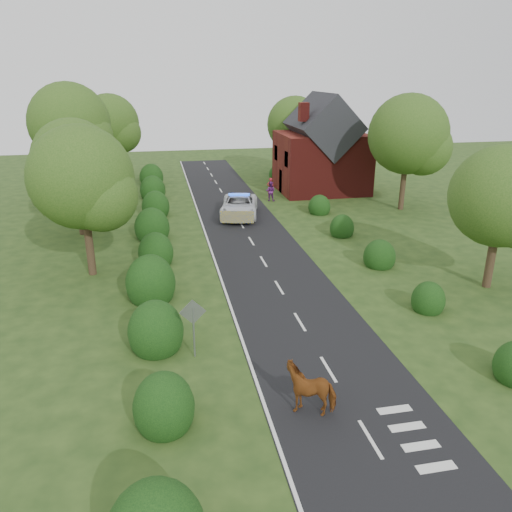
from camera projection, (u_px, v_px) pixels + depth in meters
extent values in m
plane|color=#243D16|center=(328.00, 370.00, 19.33)|extent=(120.00, 120.00, 0.00)
cube|color=black|center=(254.00, 246.00, 33.14)|extent=(6.00, 70.00, 0.02)
cube|color=white|center=(370.00, 439.00, 15.64)|extent=(0.12, 1.80, 0.01)
cube|color=white|center=(328.00, 369.00, 19.33)|extent=(0.12, 1.80, 0.01)
cube|color=white|center=(300.00, 322.00, 23.01)|extent=(0.12, 1.80, 0.01)
cube|color=white|center=(279.00, 287.00, 26.69)|extent=(0.12, 1.80, 0.01)
cube|color=white|center=(264.00, 261.00, 30.37)|extent=(0.12, 1.80, 0.01)
cube|color=white|center=(251.00, 241.00, 34.05)|extent=(0.12, 1.80, 0.01)
cube|color=white|center=(241.00, 225.00, 37.73)|extent=(0.12, 1.80, 0.01)
cube|color=white|center=(233.00, 211.00, 41.41)|extent=(0.12, 1.80, 0.01)
cube|color=white|center=(227.00, 200.00, 45.10)|extent=(0.12, 1.80, 0.01)
cube|color=white|center=(221.00, 190.00, 48.78)|extent=(0.12, 1.80, 0.01)
cube|color=white|center=(216.00, 182.00, 52.46)|extent=(0.12, 1.80, 0.01)
cube|color=white|center=(211.00, 175.00, 56.14)|extent=(0.12, 1.80, 0.01)
cube|color=white|center=(208.00, 169.00, 59.82)|extent=(0.12, 1.80, 0.01)
cube|color=white|center=(204.00, 163.00, 63.50)|extent=(0.12, 1.80, 0.01)
cube|color=white|center=(211.00, 249.00, 32.60)|extent=(0.12, 70.00, 0.01)
cube|color=white|center=(436.00, 467.00, 14.52)|extent=(1.20, 0.35, 0.01)
cube|color=white|center=(421.00, 446.00, 15.35)|extent=(1.20, 0.35, 0.01)
cube|color=white|center=(407.00, 427.00, 16.18)|extent=(1.20, 0.35, 0.01)
cube|color=white|center=(394.00, 410.00, 17.01)|extent=(1.20, 0.35, 0.01)
ellipsoid|color=black|center=(164.00, 407.00, 16.11)|extent=(2.00, 2.10, 2.40)
ellipsoid|color=black|center=(156.00, 332.00, 20.65)|extent=(2.30, 2.41, 2.70)
ellipsoid|color=black|center=(151.00, 283.00, 25.18)|extent=(2.50, 2.62, 3.00)
ellipsoid|color=black|center=(156.00, 253.00, 29.89)|extent=(2.10, 2.20, 2.50)
ellipsoid|color=black|center=(152.00, 228.00, 34.42)|extent=(2.40, 2.52, 2.80)
ellipsoid|color=black|center=(156.00, 207.00, 40.02)|extent=(2.20, 2.31, 2.60)
ellipsoid|color=black|center=(153.00, 190.00, 45.50)|extent=(2.30, 2.41, 2.70)
ellipsoid|color=black|center=(151.00, 177.00, 50.99)|extent=(2.40, 2.52, 2.80)
ellipsoid|color=black|center=(428.00, 300.00, 24.01)|extent=(1.60, 1.68, 1.90)
ellipsoid|color=black|center=(379.00, 257.00, 29.55)|extent=(1.90, 2.00, 2.10)
ellipsoid|color=black|center=(342.00, 228.00, 35.06)|extent=(1.70, 1.78, 2.00)
ellipsoid|color=black|center=(319.00, 207.00, 40.64)|extent=(1.80, 1.89, 2.00)
ellipsoid|color=black|center=(277.00, 175.00, 53.49)|extent=(1.70, 1.78, 2.00)
cylinder|color=#332316|center=(89.00, 241.00, 27.86)|extent=(0.44, 0.44, 3.96)
sphere|color=#244A15|center=(81.00, 177.00, 26.62)|extent=(5.60, 5.60, 5.60)
sphere|color=#506E25|center=(101.00, 195.00, 26.59)|extent=(3.92, 3.92, 3.92)
cylinder|color=#332316|center=(80.00, 209.00, 34.98)|extent=(0.44, 0.44, 3.74)
sphere|color=#244A15|center=(74.00, 160.00, 33.81)|extent=(5.60, 5.60, 5.60)
sphere|color=#506E25|center=(89.00, 173.00, 33.77)|extent=(3.92, 3.92, 3.92)
cylinder|color=#332316|center=(76.00, 175.00, 43.72)|extent=(0.44, 0.44, 4.84)
sphere|color=#244A15|center=(70.00, 123.00, 42.20)|extent=(6.80, 6.80, 6.80)
sphere|color=#506E25|center=(85.00, 137.00, 42.18)|extent=(4.76, 4.76, 4.76)
cylinder|color=#332316|center=(113.00, 159.00, 53.50)|extent=(0.44, 0.44, 4.18)
sphere|color=#244A15|center=(110.00, 123.00, 52.19)|extent=(6.00, 6.00, 6.00)
sphere|color=#506E25|center=(121.00, 133.00, 52.16)|extent=(4.20, 4.20, 4.20)
cylinder|color=#332316|center=(491.00, 256.00, 26.27)|extent=(0.44, 0.44, 3.52)
sphere|color=#244A15|center=(502.00, 196.00, 25.16)|extent=(5.20, 5.20, 5.20)
cylinder|color=#332316|center=(403.00, 183.00, 41.39)|extent=(0.44, 0.44, 4.40)
sphere|color=#244A15|center=(408.00, 134.00, 40.01)|extent=(6.40, 6.40, 6.40)
sphere|color=#506E25|center=(424.00, 147.00, 39.98)|extent=(4.48, 4.48, 4.48)
cylinder|color=#332316|center=(294.00, 158.00, 55.28)|extent=(0.44, 0.44, 3.96)
sphere|color=#244A15|center=(295.00, 124.00, 54.04)|extent=(6.00, 6.00, 6.00)
sphere|color=#506E25|center=(305.00, 133.00, 53.99)|extent=(4.20, 4.20, 4.20)
cylinder|color=gray|center=(194.00, 332.00, 19.88)|extent=(0.08, 0.08, 2.20)
cube|color=gray|center=(193.00, 312.00, 19.57)|extent=(1.06, 0.04, 1.06)
cube|color=#5E1714|center=(321.00, 163.00, 47.74)|extent=(8.00, 7.00, 5.50)
cube|color=black|center=(323.00, 126.00, 46.55)|extent=(5.94, 7.40, 5.94)
cube|color=#5E1714|center=(304.00, 112.00, 43.77)|extent=(0.80, 0.80, 1.60)
imported|color=brown|center=(311.00, 390.00, 16.91)|extent=(2.27, 1.66, 1.45)
imported|color=silver|center=(239.00, 206.00, 39.86)|extent=(4.01, 6.48, 1.67)
cube|color=yellow|center=(237.00, 217.00, 37.03)|extent=(2.45, 0.60, 0.92)
cube|color=blue|center=(239.00, 195.00, 39.54)|extent=(1.69, 0.63, 0.14)
imported|color=maroon|center=(270.00, 188.00, 45.79)|extent=(0.68, 0.46, 1.83)
imported|color=#64206D|center=(270.00, 191.00, 44.55)|extent=(1.06, 0.97, 1.77)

